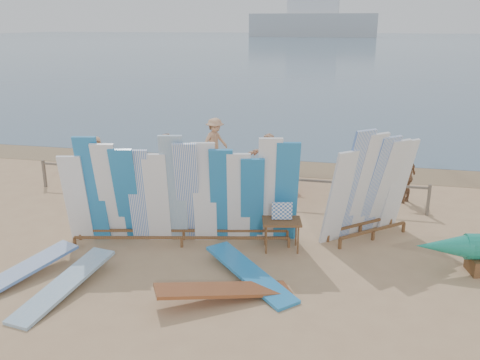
% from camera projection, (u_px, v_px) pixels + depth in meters
% --- Properties ---
extents(ground, '(160.00, 160.00, 0.00)m').
position_uv_depth(ground, '(191.00, 239.00, 12.77)').
color(ground, tan).
rests_on(ground, ground).
extents(ocean, '(320.00, 240.00, 0.02)m').
position_uv_depth(ocean, '(342.00, 43.00, 132.05)').
color(ocean, '#405A73').
rests_on(ocean, ground).
extents(wet_sand_strip, '(40.00, 2.60, 0.01)m').
position_uv_depth(wet_sand_strip, '(249.00, 164.00, 19.48)').
color(wet_sand_strip, olive).
rests_on(wet_sand_strip, ground).
extents(distant_ship, '(45.00, 8.00, 14.00)m').
position_uv_depth(distant_ship, '(313.00, 21.00, 181.41)').
color(distant_ship, '#999EA3').
rests_on(distant_ship, ocean).
extents(fence, '(12.08, 0.08, 0.90)m').
position_uv_depth(fence, '(221.00, 180.00, 15.38)').
color(fence, '#6A5D50').
rests_on(fence, ground).
extents(main_surfboard_rack, '(5.60, 1.81, 2.79)m').
position_uv_depth(main_surfboard_rack, '(181.00, 196.00, 12.13)').
color(main_surfboard_rack, brown).
rests_on(main_surfboard_rack, ground).
extents(side_surfboard_rack, '(2.30, 2.14, 2.89)m').
position_uv_depth(side_surfboard_rack, '(370.00, 189.00, 12.50)').
color(side_surfboard_rack, brown).
rests_on(side_surfboard_rack, ground).
extents(vendor_table, '(1.02, 0.81, 1.20)m').
position_uv_depth(vendor_table, '(281.00, 234.00, 12.05)').
color(vendor_table, brown).
rests_on(vendor_table, ground).
extents(flat_board_c, '(2.62, 1.78, 0.43)m').
position_uv_depth(flat_board_c, '(224.00, 300.00, 9.98)').
color(flat_board_c, brown).
rests_on(flat_board_c, ground).
extents(flat_board_a, '(0.98, 2.75, 0.38)m').
position_uv_depth(flat_board_a, '(65.00, 293.00, 10.23)').
color(flat_board_a, '#7CA5C6').
rests_on(flat_board_a, ground).
extents(flat_board_e, '(1.54, 2.70, 0.39)m').
position_uv_depth(flat_board_e, '(19.00, 281.00, 10.68)').
color(flat_board_e, white).
rests_on(flat_board_e, ground).
extents(flat_board_d, '(2.33, 2.27, 0.31)m').
position_uv_depth(flat_board_d, '(250.00, 280.00, 10.75)').
color(flat_board_d, '#257ABB').
rests_on(flat_board_d, ground).
extents(beach_chair_left, '(0.60, 0.62, 0.94)m').
position_uv_depth(beach_chair_left, '(256.00, 184.00, 16.17)').
color(beach_chair_left, red).
rests_on(beach_chair_left, ground).
extents(beach_chair_right, '(0.73, 0.75, 0.92)m').
position_uv_depth(beach_chair_right, '(231.00, 181.00, 16.51)').
color(beach_chair_right, red).
rests_on(beach_chair_right, ground).
extents(stroller, '(0.89, 1.03, 1.20)m').
position_uv_depth(stroller, '(280.00, 177.00, 16.25)').
color(stroller, red).
rests_on(stroller, ground).
extents(beachgoer_5, '(1.54, 0.78, 1.59)m').
position_uv_depth(beachgoer_5, '(268.00, 156.00, 17.49)').
color(beachgoer_5, beige).
rests_on(beachgoer_5, ground).
extents(beachgoer_6, '(0.43, 0.84, 1.67)m').
position_uv_depth(beachgoer_6, '(273.00, 171.00, 15.57)').
color(beachgoer_6, tan).
rests_on(beachgoer_6, ground).
extents(beachgoer_4, '(1.02, 0.53, 1.68)m').
position_uv_depth(beachgoer_4, '(275.00, 163.00, 16.43)').
color(beachgoer_4, '#8C6042').
rests_on(beachgoer_4, ground).
extents(beachgoer_0, '(0.87, 0.75, 1.62)m').
position_uv_depth(beachgoer_0, '(97.00, 160.00, 16.94)').
color(beachgoer_0, tan).
rests_on(beachgoer_0, ground).
extents(beachgoer_2, '(0.69, 0.92, 1.71)m').
position_uv_depth(beachgoer_2, '(166.00, 159.00, 16.87)').
color(beachgoer_2, beige).
rests_on(beachgoer_2, ground).
extents(beachgoer_10, '(0.85, 1.01, 1.61)m').
position_uv_depth(beachgoer_10, '(407.00, 176.00, 15.15)').
color(beachgoer_10, '#8C6042').
rests_on(beachgoer_10, ground).
extents(beachgoer_3, '(1.01, 1.25, 1.81)m').
position_uv_depth(beachgoer_3, '(215.00, 142.00, 19.07)').
color(beachgoer_3, tan).
rests_on(beachgoer_3, ground).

